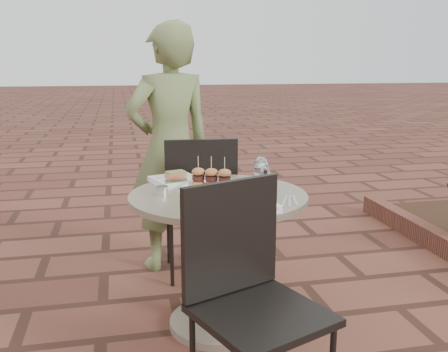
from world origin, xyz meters
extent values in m
plane|color=brown|center=(0.00, 0.00, 0.00)|extent=(60.00, 60.00, 0.00)
cylinder|color=gray|center=(-0.22, 0.02, 0.02)|extent=(0.52, 0.52, 0.04)
cylinder|color=gray|center=(-0.22, 0.02, 0.35)|extent=(0.08, 0.08, 0.70)
cylinder|color=gray|center=(-0.22, 0.02, 0.71)|extent=(0.90, 0.90, 0.03)
cube|color=black|center=(-0.21, 0.74, 0.45)|extent=(0.46, 0.46, 0.03)
cube|color=black|center=(-0.22, 0.54, 0.70)|extent=(0.44, 0.05, 0.46)
cylinder|color=black|center=(-0.01, 0.92, 0.22)|extent=(0.02, 0.02, 0.44)
cylinder|color=black|center=(-0.39, 0.94, 0.22)|extent=(0.02, 0.02, 0.44)
cylinder|color=black|center=(-0.03, 0.54, 0.22)|extent=(0.02, 0.02, 0.44)
cylinder|color=black|center=(-0.41, 0.56, 0.22)|extent=(0.02, 0.02, 0.44)
cube|color=black|center=(-0.20, -0.72, 0.45)|extent=(0.57, 0.57, 0.03)
cube|color=black|center=(-0.28, -0.53, 0.70)|extent=(0.42, 0.19, 0.46)
cylinder|color=black|center=(-0.10, -0.47, 0.22)|extent=(0.02, 0.02, 0.44)
imported|color=#606D3C|center=(-0.37, 0.91, 0.82)|extent=(0.68, 0.54, 1.64)
cube|color=white|center=(-0.40, 0.30, 0.74)|extent=(0.30, 0.30, 0.01)
cube|color=#D8664C|center=(-0.40, 0.30, 0.77)|extent=(0.12, 0.10, 0.03)
cube|color=olive|center=(-0.40, 0.30, 0.79)|extent=(0.11, 0.09, 0.01)
cube|color=white|center=(-0.24, 0.12, 0.74)|extent=(0.36, 0.36, 0.01)
cube|color=white|center=(-0.15, -0.26, 0.74)|extent=(0.29, 0.29, 0.01)
ellipsoid|color=#D75887|center=(-0.19, -0.32, 0.75)|extent=(0.05, 0.04, 0.02)
cylinder|color=white|center=(-0.03, -0.09, 0.73)|extent=(0.07, 0.07, 0.00)
cylinder|color=white|center=(-0.03, -0.09, 0.78)|extent=(0.01, 0.01, 0.08)
ellipsoid|color=white|center=(-0.03, -0.09, 0.87)|extent=(0.08, 0.08, 0.10)
cylinder|color=white|center=(-0.03, -0.09, 0.86)|extent=(0.06, 0.06, 0.04)
cylinder|color=white|center=(0.02, 0.09, 0.73)|extent=(0.06, 0.06, 0.00)
cylinder|color=white|center=(0.02, 0.09, 0.77)|extent=(0.01, 0.01, 0.08)
ellipsoid|color=white|center=(0.02, 0.09, 0.86)|extent=(0.07, 0.07, 0.09)
cylinder|color=white|center=(0.06, 0.19, 0.73)|extent=(0.05, 0.05, 0.00)
cylinder|color=white|center=(0.06, 0.19, 0.77)|extent=(0.01, 0.01, 0.07)
ellipsoid|color=white|center=(0.06, 0.19, 0.84)|extent=(0.06, 0.06, 0.08)
cylinder|color=silver|center=(-0.50, 0.05, 0.75)|extent=(0.07, 0.07, 0.05)
camera|label=1|loc=(-0.70, -2.36, 1.37)|focal=40.00mm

